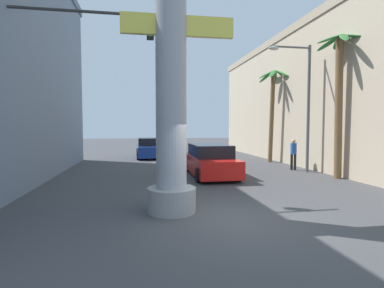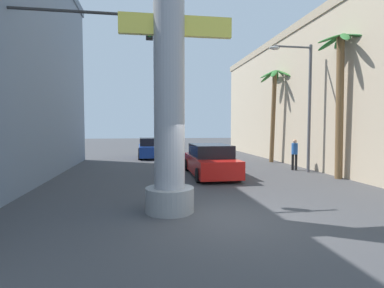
% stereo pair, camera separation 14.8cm
% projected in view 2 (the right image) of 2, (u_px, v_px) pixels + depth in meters
% --- Properties ---
extents(ground_plane, '(91.36, 91.36, 0.00)m').
position_uv_depth(ground_plane, '(180.00, 168.00, 17.68)').
color(ground_plane, '#424244').
extents(building_right, '(7.37, 26.82, 8.84)m').
position_uv_depth(building_right, '(341.00, 97.00, 19.84)').
color(building_right, '#C6B293').
rests_on(building_right, ground).
extents(neon_sign_pole, '(3.53, 1.39, 10.57)m').
position_uv_depth(neon_sign_pole, '(169.00, 44.00, 8.33)').
color(neon_sign_pole, '#9E9EA3').
rests_on(neon_sign_pole, ground).
extents(street_lamp, '(2.38, 0.28, 6.72)m').
position_uv_depth(street_lamp, '(303.00, 95.00, 15.74)').
color(street_lamp, '#59595E').
rests_on(street_lamp, ground).
extents(traffic_light_mast, '(5.58, 0.32, 6.35)m').
position_uv_depth(traffic_light_mast, '(57.00, 65.00, 9.88)').
color(traffic_light_mast, '#333333').
rests_on(traffic_light_mast, ground).
extents(car_lead, '(2.05, 4.98, 1.56)m').
position_uv_depth(car_lead, '(210.00, 161.00, 14.90)').
color(car_lead, black).
rests_on(car_lead, ground).
extents(car_far, '(1.95, 4.58, 1.56)m').
position_uv_depth(car_far, '(150.00, 148.00, 23.64)').
color(car_far, black).
rests_on(car_far, ground).
extents(palm_tree_near_right, '(2.55, 2.46, 6.72)m').
position_uv_depth(palm_tree_near_right, '(340.00, 88.00, 13.81)').
color(palm_tree_near_right, brown).
rests_on(palm_tree_near_right, ground).
extents(palm_tree_mid_right, '(2.58, 2.50, 6.31)m').
position_uv_depth(palm_tree_mid_right, '(274.00, 101.00, 20.26)').
color(palm_tree_mid_right, brown).
rests_on(palm_tree_mid_right, ground).
extents(pedestrian_mid_right, '(0.47, 0.47, 1.74)m').
position_uv_depth(pedestrian_mid_right, '(295.00, 152.00, 16.74)').
color(pedestrian_mid_right, black).
rests_on(pedestrian_mid_right, ground).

